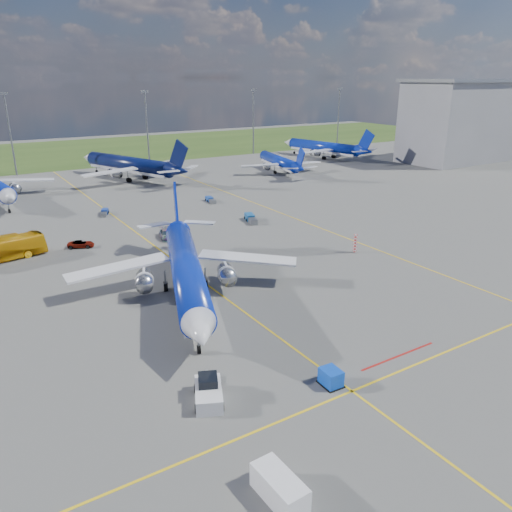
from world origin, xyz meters
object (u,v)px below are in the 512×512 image
bg_jet_n (130,179)px  main_airliner (188,297)px  bg_jet_ene (323,158)px  apron_bus (0,249)px  service_car_b (81,244)px  pushback_tug (208,392)px  baggage_tug_w (251,218)px  service_car_c (166,234)px  uld_container (331,377)px  baggage_tug_e (210,200)px  bg_jet_ne (279,172)px  warning_post (355,243)px  service_van (279,488)px  baggage_tug_c (104,212)px

bg_jet_n → main_airliner: bg_jet_n is taller
bg_jet_ene → apron_bus: (-107.46, -54.91, 1.82)m
apron_bus → service_car_b: bearing=-98.9°
pushback_tug → baggage_tug_w: pushback_tug is taller
apron_bus → service_car_c: apron_bus is taller
bg_jet_ene → service_car_c: 100.10m
pushback_tug → uld_container: 11.14m
pushback_tug → baggage_tug_e: 73.53m
bg_jet_ne → service_car_c: size_ratio=6.82×
bg_jet_ne → pushback_tug: bearing=64.8°
bg_jet_ne → service_car_c: bg_jet_ne is taller
apron_bus → service_car_b: apron_bus is taller
warning_post → service_van: 51.61m
bg_jet_n → baggage_tug_c: 37.75m
uld_container → service_car_b: bearing=102.9°
main_airliner → service_car_b: bearing=123.4°
bg_jet_n → bg_jet_ene: bearing=161.4°
bg_jet_ene → uld_container: 137.15m
main_airliner → uld_container: bearing=-63.2°
bg_jet_ene → apron_bus: bg_jet_ene is taller
bg_jet_ene → apron_bus: size_ratio=3.13×
service_car_c → pushback_tug: bearing=-94.0°
bg_jet_ene → uld_container: size_ratio=20.88×
warning_post → bg_jet_n: size_ratio=0.07×
main_airliner → bg_jet_ne: bearing=68.1°
bg_jet_ne → baggage_tug_e: bearing=46.1°
bg_jet_ne → uld_container: size_ratio=17.70×
bg_jet_n → service_van: bg_jet_n is taller
bg_jet_ne → baggage_tug_e: bg_jet_ne is taller
main_airliner → pushback_tug: size_ratio=6.90×
pushback_tug → baggage_tug_e: size_ratio=1.36×
warning_post → baggage_tug_e: (-3.84, 43.00, -1.04)m
service_car_c → baggage_tug_c: service_car_c is taller
warning_post → bg_jet_ene: (59.13, 80.55, -1.50)m
main_airliner → apron_bus: main_airliner is taller
main_airliner → baggage_tug_c: main_airliner is taller
service_car_b → bg_jet_ne: bearing=-35.9°
apron_bus → service_car_b: (11.82, 0.06, -1.23)m
main_airliner → baggage_tug_w: (25.40, 26.14, 0.57)m
pushback_tug → service_van: 12.16m
pushback_tug → baggage_tug_c: bearing=105.5°
uld_container → baggage_tug_e: (23.14, 69.21, -0.32)m
bg_jet_ne → service_car_c: 68.42m
apron_bus → baggage_tug_e: (44.50, 17.37, -1.36)m
service_van → service_car_c: bearing=72.6°
warning_post → pushback_tug: bearing=-149.1°
bg_jet_ne → bg_jet_n: bearing=-4.5°
pushback_tug → baggage_tug_w: (32.89, 46.84, -0.27)m
bg_jet_ene → service_car_c: size_ratio=8.04×
bg_jet_ne → service_car_b: (-67.05, -40.18, 0.59)m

